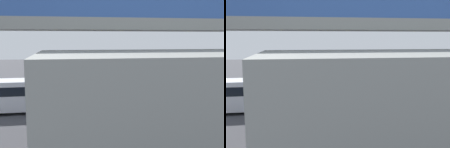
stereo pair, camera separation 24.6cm
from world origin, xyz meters
TOP-DOWN VIEW (x-y plane):
  - ground at (0.00, 0.00)m, footprint 80.00×80.00m
  - city_bus at (-1.18, -0.40)m, footprint 11.54×2.85m
  - parked_van at (6.15, 5.31)m, footprint 4.80×2.17m
  - bicycle_orange at (-8.68, 2.50)m, footprint 1.77×0.44m
  - bicycle_red at (-8.50, 3.65)m, footprint 1.77×0.44m
  - traffic_sign at (-3.22, -4.22)m, footprint 0.08×0.60m
  - lane_dash_leftmost at (-4.00, -2.83)m, footprint 2.00×0.20m
  - lane_dash_left at (0.00, -2.83)m, footprint 2.00×0.20m
  - lane_dash_centre at (4.00, -2.83)m, footprint 2.00×0.20m
  - pedestrian_overpass at (0.00, 10.72)m, footprint 24.80×2.60m
  - station_building at (-0.21, 14.29)m, footprint 9.00×5.04m

SIDE VIEW (x-z plane):
  - ground at x=0.00m, z-range 0.00..0.00m
  - lane_dash_leftmost at x=-4.00m, z-range 0.00..0.01m
  - lane_dash_left at x=0.00m, z-range 0.00..0.01m
  - lane_dash_centre at x=4.00m, z-range 0.00..0.01m
  - bicycle_orange at x=-8.68m, z-range -0.11..0.85m
  - bicycle_red at x=-8.50m, z-range -0.11..0.85m
  - parked_van at x=6.15m, z-range 0.16..2.21m
  - city_bus at x=-1.18m, z-range 0.31..3.46m
  - traffic_sign at x=-3.22m, z-range 0.49..3.29m
  - station_building at x=-0.21m, z-range 0.00..4.20m
  - pedestrian_overpass at x=0.00m, z-range 1.54..8.17m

